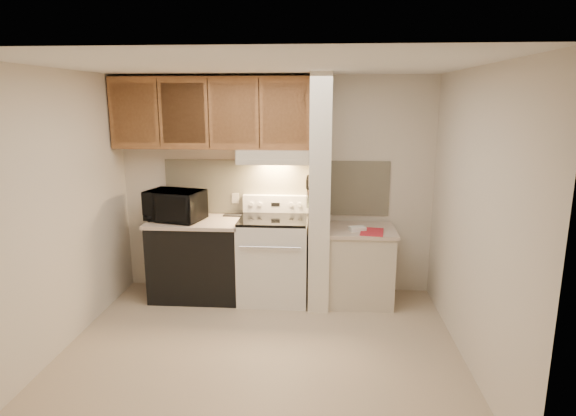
# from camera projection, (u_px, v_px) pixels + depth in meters

# --- Properties ---
(floor) EXTENTS (3.60, 3.60, 0.00)m
(floor) POSITION_uv_depth(u_px,v_px,m) (261.00, 349.00, 4.40)
(floor) COLOR tan
(floor) RESTS_ON ground
(ceiling) EXTENTS (3.60, 3.60, 0.00)m
(ceiling) POSITION_uv_depth(u_px,v_px,m) (257.00, 65.00, 3.85)
(ceiling) COLOR white
(ceiling) RESTS_ON wall_back
(wall_back) EXTENTS (3.60, 2.50, 0.02)m
(wall_back) POSITION_uv_depth(u_px,v_px,m) (276.00, 186.00, 5.59)
(wall_back) COLOR beige
(wall_back) RESTS_ON floor
(wall_left) EXTENTS (0.02, 3.00, 2.50)m
(wall_left) POSITION_uv_depth(u_px,v_px,m) (58.00, 213.00, 4.25)
(wall_left) COLOR beige
(wall_left) RESTS_ON floor
(wall_right) EXTENTS (0.02, 3.00, 2.50)m
(wall_right) POSITION_uv_depth(u_px,v_px,m) (474.00, 220.00, 4.00)
(wall_right) COLOR beige
(wall_right) RESTS_ON floor
(backsplash) EXTENTS (2.60, 0.02, 0.63)m
(backsplash) POSITION_uv_depth(u_px,v_px,m) (276.00, 187.00, 5.58)
(backsplash) COLOR beige
(backsplash) RESTS_ON wall_back
(range_body) EXTENTS (0.76, 0.65, 0.92)m
(range_body) POSITION_uv_depth(u_px,v_px,m) (274.00, 260.00, 5.43)
(range_body) COLOR silver
(range_body) RESTS_ON floor
(oven_window) EXTENTS (0.50, 0.01, 0.30)m
(oven_window) POSITION_uv_depth(u_px,v_px,m) (271.00, 266.00, 5.11)
(oven_window) COLOR black
(oven_window) RESTS_ON range_body
(oven_handle) EXTENTS (0.65, 0.02, 0.02)m
(oven_handle) POSITION_uv_depth(u_px,v_px,m) (270.00, 247.00, 5.02)
(oven_handle) COLOR silver
(oven_handle) RESTS_ON range_body
(cooktop) EXTENTS (0.74, 0.64, 0.03)m
(cooktop) POSITION_uv_depth(u_px,v_px,m) (273.00, 219.00, 5.32)
(cooktop) COLOR black
(cooktop) RESTS_ON range_body
(range_backguard) EXTENTS (0.76, 0.08, 0.20)m
(range_backguard) POSITION_uv_depth(u_px,v_px,m) (276.00, 204.00, 5.57)
(range_backguard) COLOR silver
(range_backguard) RESTS_ON range_body
(range_display) EXTENTS (0.10, 0.01, 0.04)m
(range_display) POSITION_uv_depth(u_px,v_px,m) (275.00, 204.00, 5.53)
(range_display) COLOR black
(range_display) RESTS_ON range_backguard
(range_knob_left_outer) EXTENTS (0.05, 0.02, 0.05)m
(range_knob_left_outer) POSITION_uv_depth(u_px,v_px,m) (251.00, 204.00, 5.55)
(range_knob_left_outer) COLOR silver
(range_knob_left_outer) RESTS_ON range_backguard
(range_knob_left_inner) EXTENTS (0.05, 0.02, 0.05)m
(range_knob_left_inner) POSITION_uv_depth(u_px,v_px,m) (260.00, 204.00, 5.54)
(range_knob_left_inner) COLOR silver
(range_knob_left_inner) RESTS_ON range_backguard
(range_knob_right_inner) EXTENTS (0.05, 0.02, 0.05)m
(range_knob_right_inner) POSITION_uv_depth(u_px,v_px,m) (291.00, 205.00, 5.52)
(range_knob_right_inner) COLOR silver
(range_knob_right_inner) RESTS_ON range_backguard
(range_knob_right_outer) EXTENTS (0.05, 0.02, 0.05)m
(range_knob_right_outer) POSITION_uv_depth(u_px,v_px,m) (300.00, 205.00, 5.51)
(range_knob_right_outer) COLOR silver
(range_knob_right_outer) RESTS_ON range_backguard
(dishwasher_front) EXTENTS (1.00, 0.63, 0.87)m
(dishwasher_front) POSITION_uv_depth(u_px,v_px,m) (197.00, 260.00, 5.50)
(dishwasher_front) COLOR black
(dishwasher_front) RESTS_ON floor
(left_countertop) EXTENTS (1.04, 0.67, 0.04)m
(left_countertop) POSITION_uv_depth(u_px,v_px,m) (196.00, 222.00, 5.40)
(left_countertop) COLOR #C6B09F
(left_countertop) RESTS_ON dishwasher_front
(spoon_rest) EXTENTS (0.25, 0.10, 0.02)m
(spoon_rest) POSITION_uv_depth(u_px,v_px,m) (234.00, 216.00, 5.56)
(spoon_rest) COLOR black
(spoon_rest) RESTS_ON left_countertop
(teal_jar) EXTENTS (0.10, 0.10, 0.10)m
(teal_jar) POSITION_uv_depth(u_px,v_px,m) (171.00, 211.00, 5.63)
(teal_jar) COLOR #236D6B
(teal_jar) RESTS_ON left_countertop
(outlet) EXTENTS (0.08, 0.01, 0.12)m
(outlet) POSITION_uv_depth(u_px,v_px,m) (235.00, 198.00, 5.63)
(outlet) COLOR beige
(outlet) RESTS_ON backsplash
(microwave) EXTENTS (0.69, 0.55, 0.34)m
(microwave) POSITION_uv_depth(u_px,v_px,m) (175.00, 205.00, 5.36)
(microwave) COLOR black
(microwave) RESTS_ON left_countertop
(partition_pillar) EXTENTS (0.22, 0.70, 2.50)m
(partition_pillar) POSITION_uv_depth(u_px,v_px,m) (320.00, 192.00, 5.21)
(partition_pillar) COLOR silver
(partition_pillar) RESTS_ON floor
(pillar_trim) EXTENTS (0.01, 0.70, 0.04)m
(pillar_trim) POSITION_uv_depth(u_px,v_px,m) (309.00, 187.00, 5.21)
(pillar_trim) COLOR #915C33
(pillar_trim) RESTS_ON partition_pillar
(knife_strip) EXTENTS (0.02, 0.42, 0.04)m
(knife_strip) POSITION_uv_depth(u_px,v_px,m) (309.00, 186.00, 5.15)
(knife_strip) COLOR black
(knife_strip) RESTS_ON partition_pillar
(knife_blade_a) EXTENTS (0.01, 0.03, 0.16)m
(knife_blade_a) POSITION_uv_depth(u_px,v_px,m) (307.00, 199.00, 5.01)
(knife_blade_a) COLOR silver
(knife_blade_a) RESTS_ON knife_strip
(knife_handle_a) EXTENTS (0.02, 0.02, 0.10)m
(knife_handle_a) POSITION_uv_depth(u_px,v_px,m) (307.00, 184.00, 5.00)
(knife_handle_a) COLOR black
(knife_handle_a) RESTS_ON knife_strip
(knife_blade_b) EXTENTS (0.01, 0.04, 0.18)m
(knife_blade_b) POSITION_uv_depth(u_px,v_px,m) (307.00, 198.00, 5.09)
(knife_blade_b) COLOR silver
(knife_blade_b) RESTS_ON knife_strip
(knife_handle_b) EXTENTS (0.02, 0.02, 0.10)m
(knife_handle_b) POSITION_uv_depth(u_px,v_px,m) (307.00, 183.00, 5.08)
(knife_handle_b) COLOR black
(knife_handle_b) RESTS_ON knife_strip
(knife_blade_c) EXTENTS (0.01, 0.04, 0.20)m
(knife_blade_c) POSITION_uv_depth(u_px,v_px,m) (307.00, 197.00, 5.19)
(knife_blade_c) COLOR silver
(knife_blade_c) RESTS_ON knife_strip
(knife_handle_c) EXTENTS (0.02, 0.02, 0.10)m
(knife_handle_c) POSITION_uv_depth(u_px,v_px,m) (308.00, 182.00, 5.15)
(knife_handle_c) COLOR black
(knife_handle_c) RESTS_ON knife_strip
(knife_blade_d) EXTENTS (0.01, 0.04, 0.16)m
(knife_blade_d) POSITION_uv_depth(u_px,v_px,m) (308.00, 194.00, 5.25)
(knife_blade_d) COLOR silver
(knife_blade_d) RESTS_ON knife_strip
(knife_handle_d) EXTENTS (0.02, 0.02, 0.10)m
(knife_handle_d) POSITION_uv_depth(u_px,v_px,m) (308.00, 181.00, 5.22)
(knife_handle_d) COLOR black
(knife_handle_d) RESTS_ON knife_strip
(knife_blade_e) EXTENTS (0.01, 0.04, 0.18)m
(knife_blade_e) POSITION_uv_depth(u_px,v_px,m) (308.00, 194.00, 5.33)
(knife_blade_e) COLOR silver
(knife_blade_e) RESTS_ON knife_strip
(knife_handle_e) EXTENTS (0.02, 0.02, 0.10)m
(knife_handle_e) POSITION_uv_depth(u_px,v_px,m) (308.00, 179.00, 5.29)
(knife_handle_e) COLOR black
(knife_handle_e) RESTS_ON knife_strip
(oven_mitt) EXTENTS (0.03, 0.09, 0.23)m
(oven_mitt) POSITION_uv_depth(u_px,v_px,m) (308.00, 197.00, 5.41)
(oven_mitt) COLOR gray
(oven_mitt) RESTS_ON partition_pillar
(right_cab_base) EXTENTS (0.70, 0.60, 0.81)m
(right_cab_base) POSITION_uv_depth(u_px,v_px,m) (360.00, 267.00, 5.37)
(right_cab_base) COLOR beige
(right_cab_base) RESTS_ON floor
(right_countertop) EXTENTS (0.74, 0.64, 0.04)m
(right_countertop) POSITION_uv_depth(u_px,v_px,m) (361.00, 230.00, 5.27)
(right_countertop) COLOR #C6B09F
(right_countertop) RESTS_ON right_cab_base
(red_folder) EXTENTS (0.28, 0.35, 0.01)m
(red_folder) POSITION_uv_depth(u_px,v_px,m) (372.00, 232.00, 5.11)
(red_folder) COLOR #B7212D
(red_folder) RESTS_ON right_countertop
(white_box) EXTENTS (0.19, 0.15, 0.04)m
(white_box) POSITION_uv_depth(u_px,v_px,m) (357.00, 229.00, 5.17)
(white_box) COLOR white
(white_box) RESTS_ON right_countertop
(range_hood) EXTENTS (0.78, 0.44, 0.15)m
(range_hood) POSITION_uv_depth(u_px,v_px,m) (274.00, 156.00, 5.29)
(range_hood) COLOR beige
(range_hood) RESTS_ON upper_cabinets
(hood_lip) EXTENTS (0.78, 0.04, 0.06)m
(hood_lip) POSITION_uv_depth(u_px,v_px,m) (272.00, 162.00, 5.09)
(hood_lip) COLOR beige
(hood_lip) RESTS_ON range_hood
(upper_cabinets) EXTENTS (2.18, 0.33, 0.77)m
(upper_cabinets) POSITION_uv_depth(u_px,v_px,m) (212.00, 113.00, 5.28)
(upper_cabinets) COLOR #915C33
(upper_cabinets) RESTS_ON wall_back
(cab_door_a) EXTENTS (0.46, 0.01, 0.63)m
(cab_door_a) POSITION_uv_depth(u_px,v_px,m) (134.00, 113.00, 5.18)
(cab_door_a) COLOR #915C33
(cab_door_a) RESTS_ON upper_cabinets
(cab_gap_a) EXTENTS (0.01, 0.01, 0.73)m
(cab_gap_a) POSITION_uv_depth(u_px,v_px,m) (158.00, 113.00, 5.16)
(cab_gap_a) COLOR black
(cab_gap_a) RESTS_ON upper_cabinets
(cab_door_b) EXTENTS (0.46, 0.01, 0.63)m
(cab_door_b) POSITION_uv_depth(u_px,v_px,m) (183.00, 113.00, 5.14)
(cab_door_b) COLOR #915C33
(cab_door_b) RESTS_ON upper_cabinets
(cab_gap_b) EXTENTS (0.01, 0.01, 0.73)m
(cab_gap_b) POSITION_uv_depth(u_px,v_px,m) (208.00, 113.00, 5.12)
(cab_gap_b) COLOR black
(cab_gap_b) RESTS_ON upper_cabinets
(cab_door_c) EXTENTS (0.46, 0.01, 0.63)m
(cab_door_c) POSITION_uv_depth(u_px,v_px,m) (234.00, 113.00, 5.10)
(cab_door_c) COLOR #915C33
(cab_door_c) RESTS_ON upper_cabinets
(cab_gap_c) EXTENTS (0.01, 0.01, 0.73)m
(cab_gap_c) POSITION_uv_depth(u_px,v_px,m) (259.00, 114.00, 5.08)
(cab_gap_c) COLOR black
(cab_gap_c) RESTS_ON upper_cabinets
(cab_door_d) EXTENTS (0.46, 0.01, 0.63)m
(cab_door_d) POSITION_uv_depth(u_px,v_px,m) (285.00, 114.00, 5.07)
(cab_door_d) COLOR #915C33
(cab_door_d) RESTS_ON upper_cabinets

